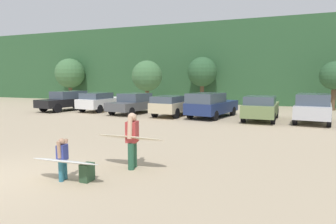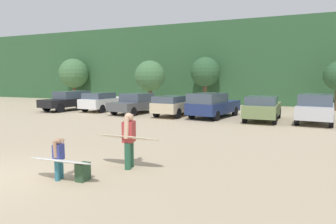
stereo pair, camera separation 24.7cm
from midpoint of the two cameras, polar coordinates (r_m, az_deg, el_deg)
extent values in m
cube|color=#2D5633|center=(36.16, 10.84, 8.69)|extent=(108.00, 12.00, 8.13)
cylinder|color=brown|center=(36.94, -18.19, 3.45)|extent=(0.42, 0.42, 1.71)
sphere|color=#427042|center=(36.90, -18.31, 7.00)|extent=(3.39, 3.39, 3.39)
cylinder|color=brown|center=(28.67, -4.21, 2.84)|extent=(0.38, 0.38, 1.56)
sphere|color=#427042|center=(28.61, -4.24, 6.86)|extent=(2.89, 2.89, 2.89)
cylinder|color=brown|center=(29.34, 6.22, 3.31)|extent=(0.40, 0.40, 1.98)
sphere|color=#2D5633|center=(29.31, 6.27, 7.60)|extent=(2.83, 2.83, 2.83)
cylinder|color=brown|center=(27.34, 28.63, 2.18)|extent=(0.36, 0.36, 1.82)
sphere|color=#2D5633|center=(27.29, 28.84, 6.08)|extent=(2.25, 2.25, 2.25)
cube|color=black|center=(25.38, -18.92, 1.76)|extent=(2.51, 5.00, 0.60)
cube|color=#3F4C5B|center=(25.48, -18.60, 3.12)|extent=(2.00, 2.73, 0.59)
cylinder|color=black|center=(27.02, -17.41, 1.44)|extent=(0.33, 0.72, 0.70)
cylinder|color=black|center=(25.86, -15.09, 1.30)|extent=(0.33, 0.72, 0.70)
cylinder|color=black|center=(25.06, -22.82, 0.86)|extent=(0.33, 0.72, 0.70)
cylinder|color=black|center=(23.80, -20.58, 0.69)|extent=(0.33, 0.72, 0.70)
cube|color=white|center=(24.24, -12.64, 1.77)|extent=(2.08, 4.36, 0.70)
cube|color=#3F4C5B|center=(23.67, -13.72, 3.02)|extent=(1.79, 2.22, 0.45)
cylinder|color=black|center=(25.86, -12.07, 1.29)|extent=(0.26, 0.63, 0.62)
cylinder|color=black|center=(24.90, -9.17, 1.16)|extent=(0.26, 0.63, 0.62)
cylinder|color=black|center=(23.72, -16.25, 0.73)|extent=(0.26, 0.63, 0.62)
cylinder|color=black|center=(22.68, -13.25, 0.56)|extent=(0.26, 0.63, 0.62)
cube|color=#4C4F54|center=(21.97, -6.88, 1.26)|extent=(2.46, 4.49, 0.57)
cube|color=#3F4C5B|center=(22.06, -6.64, 2.79)|extent=(1.99, 2.31, 0.59)
cylinder|color=black|center=(23.61, -6.41, 0.92)|extent=(0.31, 0.64, 0.62)
cylinder|color=black|center=(22.66, -3.04, 0.72)|extent=(0.31, 0.64, 0.62)
cylinder|color=black|center=(21.44, -10.91, 0.29)|extent=(0.31, 0.64, 0.62)
cylinder|color=black|center=(20.38, -7.40, 0.04)|extent=(0.31, 0.64, 0.62)
cube|color=beige|center=(20.73, 1.02, 1.17)|extent=(2.08, 4.66, 0.65)
cube|color=#3F4C5B|center=(19.70, -0.35, 2.44)|extent=(1.75, 2.28, 0.42)
cylinder|color=black|center=(22.43, 0.89, 0.74)|extent=(0.27, 0.69, 0.67)
cylinder|color=black|center=(21.81, 4.55, 0.56)|extent=(0.27, 0.69, 0.67)
cylinder|color=black|center=(19.79, -2.86, -0.03)|extent=(0.27, 0.69, 0.67)
cylinder|color=black|center=(19.09, 1.18, -0.26)|extent=(0.27, 0.69, 0.67)
cube|color=navy|center=(19.99, 8.09, 0.93)|extent=(2.71, 4.81, 0.71)
cube|color=#3F4C5B|center=(19.02, 6.85, 2.67)|extent=(2.17, 2.75, 0.61)
cylinder|color=black|center=(21.73, 7.69, 0.43)|extent=(0.33, 0.65, 0.62)
cylinder|color=black|center=(21.07, 11.87, 0.16)|extent=(0.33, 0.65, 0.62)
cylinder|color=black|center=(19.07, 3.87, -0.36)|extent=(0.33, 0.65, 0.62)
cylinder|color=black|center=(18.32, 8.53, -0.69)|extent=(0.33, 0.65, 0.62)
cube|color=#6B7F4C|center=(19.16, 16.90, 0.51)|extent=(1.92, 4.42, 0.70)
cube|color=#3F4C5B|center=(18.43, 16.72, 2.14)|extent=(1.72, 2.09, 0.48)
cylinder|color=black|center=(20.72, 15.07, 0.02)|extent=(0.24, 0.65, 0.65)
cylinder|color=black|center=(20.56, 19.57, -0.18)|extent=(0.24, 0.65, 0.65)
cylinder|color=black|center=(17.88, 13.74, -0.93)|extent=(0.24, 0.65, 0.65)
cylinder|color=black|center=(17.69, 18.96, -1.17)|extent=(0.24, 0.65, 0.65)
cube|color=silver|center=(19.09, 25.49, 0.25)|extent=(2.23, 4.17, 0.72)
cube|color=#3F4C5B|center=(18.77, 25.56, 2.19)|extent=(1.92, 2.49, 0.61)
cylinder|color=black|center=(20.48, 23.27, -0.28)|extent=(0.29, 0.73, 0.71)
cylinder|color=black|center=(20.43, 27.91, -0.52)|extent=(0.29, 0.73, 0.71)
cylinder|color=black|center=(17.87, 22.62, -1.15)|extent=(0.29, 0.73, 0.71)
cylinder|color=black|center=(17.81, 27.94, -1.43)|extent=(0.29, 0.73, 0.71)
cylinder|color=#26593F|center=(8.55, -7.85, -8.33)|extent=(0.18, 0.18, 0.76)
cylinder|color=#26593F|center=(8.80, -7.31, -7.89)|extent=(0.18, 0.18, 0.76)
cube|color=#B23838|center=(8.53, -7.65, -3.73)|extent=(0.37, 0.44, 0.58)
sphere|color=#D8AD8C|center=(8.47, -7.69, -0.97)|extent=(0.24, 0.24, 0.24)
cylinder|color=#D8AD8C|center=(8.31, -8.10, -2.94)|extent=(0.17, 0.24, 0.63)
cylinder|color=#D8AD8C|center=(8.71, -7.24, -2.49)|extent=(0.16, 0.19, 0.62)
cylinder|color=teal|center=(8.06, -20.49, -10.51)|extent=(0.12, 0.12, 0.51)
cylinder|color=teal|center=(8.21, -19.84, -10.17)|extent=(0.12, 0.12, 0.51)
cube|color=#333D8C|center=(8.02, -20.29, -7.23)|extent=(0.25, 0.30, 0.39)
sphere|color=tan|center=(7.96, -20.37, -5.27)|extent=(0.16, 0.16, 0.16)
cylinder|color=tan|center=(7.88, -20.85, -6.73)|extent=(0.11, 0.13, 0.42)
cylinder|color=tan|center=(8.12, -19.81, -6.30)|extent=(0.14, 0.26, 0.42)
ellipsoid|color=beige|center=(8.59, -8.14, -4.79)|extent=(2.10, 0.58, 0.24)
ellipsoid|color=white|center=(7.93, -19.88, -8.81)|extent=(1.92, 0.63, 0.22)
cube|color=#2D4C33|center=(7.89, -16.00, -10.96)|extent=(0.24, 0.34, 0.45)
camera|label=1|loc=(0.12, -90.52, -0.06)|focal=32.10mm
camera|label=2|loc=(0.12, 89.48, 0.06)|focal=32.10mm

